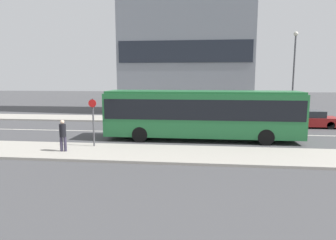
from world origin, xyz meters
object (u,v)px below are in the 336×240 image
street_lamp (294,69)px  bus_stop_sign (93,118)px  parked_car_0 (308,119)px  city_bus (202,112)px  pedestrian_near_stop (63,134)px

street_lamp → bus_stop_sign: bearing=-142.9°
parked_car_0 → street_lamp: bearing=121.1°
city_bus → pedestrian_near_stop: 8.42m
bus_stop_sign → street_lamp: (13.60, 10.28, 2.98)m
parked_car_0 → street_lamp: street_lamp is taller
city_bus → street_lamp: bearing=45.4°
pedestrian_near_stop → street_lamp: (14.77, 11.61, 3.61)m
parked_car_0 → bus_stop_sign: 16.99m
street_lamp → city_bus: bearing=-136.1°
parked_car_0 → pedestrian_near_stop: bearing=-147.1°
parked_car_0 → bus_stop_sign: (-14.49, -8.81, 1.07)m
parked_car_0 → city_bus: bearing=-145.5°
pedestrian_near_stop → street_lamp: 19.13m
pedestrian_near_stop → street_lamp: size_ratio=0.22×
parked_car_0 → street_lamp: (-0.89, 1.48, 4.04)m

